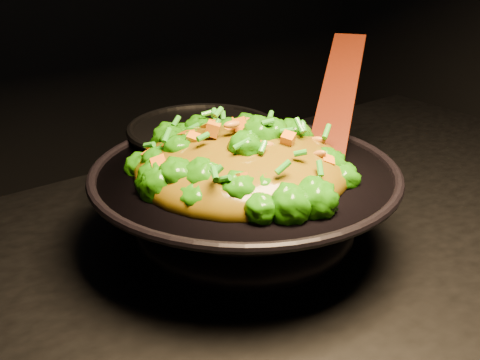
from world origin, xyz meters
TOP-DOWN VIEW (x-y plane):
  - wok at (-0.10, 0.12)m, footprint 0.49×0.49m
  - stir_fry at (-0.11, 0.11)m, footprint 0.34×0.34m
  - spatula at (0.07, 0.14)m, footprint 0.26×0.22m
  - back_pot at (-0.07, 0.26)m, footprint 0.23×0.23m

SIDE VIEW (x-z plane):
  - wok at x=-0.10m, z-range 0.90..1.00m
  - back_pot at x=-0.07m, z-range 0.90..1.02m
  - stir_fry at x=-0.11m, z-range 1.00..1.09m
  - spatula at x=0.07m, z-range 0.99..1.12m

